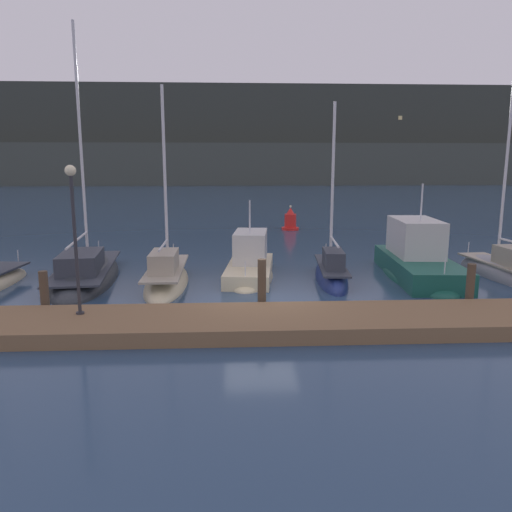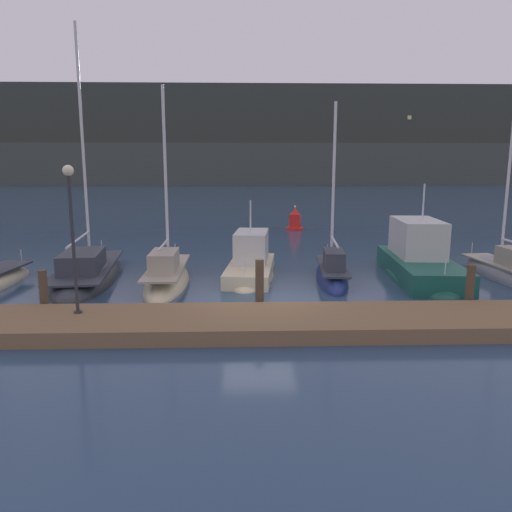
{
  "view_description": "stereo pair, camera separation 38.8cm",
  "coord_description": "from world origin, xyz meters",
  "px_view_note": "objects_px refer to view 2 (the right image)",
  "views": [
    {
      "loc": [
        -1.0,
        -16.39,
        4.96
      ],
      "look_at": [
        0.0,
        3.15,
        1.2
      ],
      "focal_mm": 35.0,
      "sensor_mm": 36.0,
      "label": 1
    },
    {
      "loc": [
        -0.61,
        -16.4,
        4.96
      ],
      "look_at": [
        0.0,
        3.15,
        1.2
      ],
      "focal_mm": 35.0,
      "sensor_mm": 36.0,
      "label": 2
    }
  ],
  "objects_px": {
    "channel_buoy": "(295,221)",
    "dock_lamppost": "(71,217)",
    "sailboat_berth_8": "(507,276)",
    "sailboat_berth_4": "(167,280)",
    "motorboat_berth_7": "(419,267)",
    "motorboat_berth_5": "(251,268)",
    "sailboat_berth_6": "(332,277)",
    "sailboat_berth_3": "(88,276)"
  },
  "relations": [
    {
      "from": "sailboat_berth_4",
      "to": "dock_lamppost",
      "type": "height_order",
      "value": "sailboat_berth_4"
    },
    {
      "from": "channel_buoy",
      "to": "dock_lamppost",
      "type": "relative_size",
      "value": 0.4
    },
    {
      "from": "motorboat_berth_5",
      "to": "motorboat_berth_7",
      "type": "xyz_separation_m",
      "value": [
        7.26,
        -0.38,
        0.09
      ]
    },
    {
      "from": "motorboat_berth_7",
      "to": "channel_buoy",
      "type": "bearing_deg",
      "value": 103.88
    },
    {
      "from": "motorboat_berth_5",
      "to": "channel_buoy",
      "type": "xyz_separation_m",
      "value": [
        3.52,
        14.77,
        0.28
      ]
    },
    {
      "from": "sailboat_berth_4",
      "to": "channel_buoy",
      "type": "bearing_deg",
      "value": 66.63
    },
    {
      "from": "sailboat_berth_6",
      "to": "dock_lamppost",
      "type": "xyz_separation_m",
      "value": [
        -8.73,
        -5.71,
        3.22
      ]
    },
    {
      "from": "sailboat_berth_3",
      "to": "sailboat_berth_8",
      "type": "relative_size",
      "value": 1.11
    },
    {
      "from": "sailboat_berth_8",
      "to": "motorboat_berth_5",
      "type": "bearing_deg",
      "value": 175.83
    },
    {
      "from": "motorboat_berth_5",
      "to": "dock_lamppost",
      "type": "relative_size",
      "value": 1.32
    },
    {
      "from": "sailboat_berth_6",
      "to": "motorboat_berth_7",
      "type": "height_order",
      "value": "sailboat_berth_6"
    },
    {
      "from": "sailboat_berth_3",
      "to": "channel_buoy",
      "type": "distance_m",
      "value": 18.29
    },
    {
      "from": "sailboat_berth_3",
      "to": "sailboat_berth_4",
      "type": "xyz_separation_m",
      "value": [
        3.53,
        -1.1,
        0.07
      ]
    },
    {
      "from": "sailboat_berth_6",
      "to": "sailboat_berth_4",
      "type": "bearing_deg",
      "value": -176.0
    },
    {
      "from": "motorboat_berth_5",
      "to": "sailboat_berth_6",
      "type": "xyz_separation_m",
      "value": [
        3.4,
        -0.84,
        -0.22
      ]
    },
    {
      "from": "sailboat_berth_3",
      "to": "dock_lamppost",
      "type": "xyz_separation_m",
      "value": [
        1.62,
        -6.34,
        3.23
      ]
    },
    {
      "from": "channel_buoy",
      "to": "motorboat_berth_5",
      "type": "bearing_deg",
      "value": -103.41
    },
    {
      "from": "sailboat_berth_4",
      "to": "sailboat_berth_3",
      "type": "bearing_deg",
      "value": 162.65
    },
    {
      "from": "motorboat_berth_5",
      "to": "motorboat_berth_7",
      "type": "distance_m",
      "value": 7.27
    },
    {
      "from": "sailboat_berth_3",
      "to": "dock_lamppost",
      "type": "distance_m",
      "value": 7.3
    },
    {
      "from": "channel_buoy",
      "to": "sailboat_berth_6",
      "type": "bearing_deg",
      "value": -90.45
    },
    {
      "from": "sailboat_berth_8",
      "to": "dock_lamppost",
      "type": "relative_size",
      "value": 2.31
    },
    {
      "from": "sailboat_berth_4",
      "to": "sailboat_berth_8",
      "type": "bearing_deg",
      "value": 2.09
    },
    {
      "from": "sailboat_berth_6",
      "to": "sailboat_berth_8",
      "type": "relative_size",
      "value": 0.8
    },
    {
      "from": "motorboat_berth_5",
      "to": "dock_lamppost",
      "type": "height_order",
      "value": "dock_lamppost"
    },
    {
      "from": "sailboat_berth_8",
      "to": "sailboat_berth_3",
      "type": "bearing_deg",
      "value": 178.14
    },
    {
      "from": "sailboat_berth_3",
      "to": "motorboat_berth_5",
      "type": "xyz_separation_m",
      "value": [
        6.96,
        0.21,
        0.23
      ]
    },
    {
      "from": "channel_buoy",
      "to": "dock_lamppost",
      "type": "bearing_deg",
      "value": -112.56
    },
    {
      "from": "sailboat_berth_6",
      "to": "sailboat_berth_8",
      "type": "distance_m",
      "value": 7.51
    },
    {
      "from": "sailboat_berth_4",
      "to": "motorboat_berth_7",
      "type": "bearing_deg",
      "value": 5.01
    },
    {
      "from": "motorboat_berth_7",
      "to": "sailboat_berth_8",
      "type": "bearing_deg",
      "value": -6.48
    },
    {
      "from": "sailboat_berth_8",
      "to": "sailboat_berth_4",
      "type": "bearing_deg",
      "value": -177.91
    },
    {
      "from": "sailboat_berth_4",
      "to": "motorboat_berth_7",
      "type": "relative_size",
      "value": 1.11
    },
    {
      "from": "motorboat_berth_5",
      "to": "sailboat_berth_6",
      "type": "height_order",
      "value": "sailboat_berth_6"
    },
    {
      "from": "dock_lamppost",
      "to": "sailboat_berth_8",
      "type": "bearing_deg",
      "value": 19.52
    },
    {
      "from": "channel_buoy",
      "to": "sailboat_berth_4",
      "type": "bearing_deg",
      "value": -113.37
    },
    {
      "from": "sailboat_berth_8",
      "to": "channel_buoy",
      "type": "relative_size",
      "value": 5.72
    },
    {
      "from": "channel_buoy",
      "to": "sailboat_berth_8",
      "type": "bearing_deg",
      "value": -64.6
    },
    {
      "from": "motorboat_berth_5",
      "to": "sailboat_berth_6",
      "type": "distance_m",
      "value": 3.51
    },
    {
      "from": "sailboat_berth_4",
      "to": "sailboat_berth_6",
      "type": "relative_size",
      "value": 1.04
    },
    {
      "from": "motorboat_berth_5",
      "to": "motorboat_berth_7",
      "type": "height_order",
      "value": "motorboat_berth_7"
    },
    {
      "from": "sailboat_berth_4",
      "to": "motorboat_berth_7",
      "type": "height_order",
      "value": "sailboat_berth_4"
    }
  ]
}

